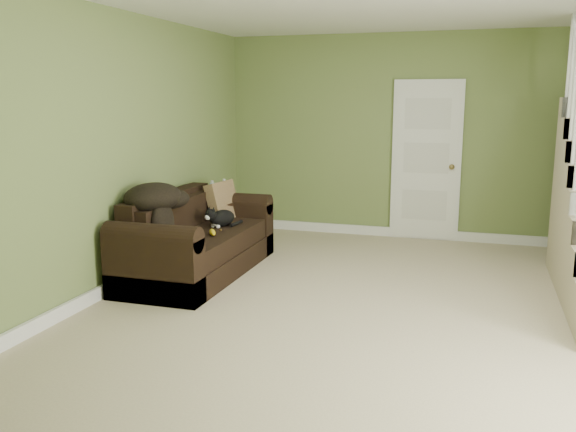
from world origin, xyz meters
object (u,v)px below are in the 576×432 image
Objects in this scene: side_table at (222,224)px; banana at (212,232)px; cat at (221,218)px; sofa at (195,243)px.

side_table is 1.20m from banana.
cat is 2.41× the size of banana.
cat is at bearing -66.32° from side_table.
sofa reaches higher than cat.
sofa is at bearing -82.21° from side_table.
banana is at bearing -70.63° from side_table.
side_table is at bearing 78.61° from banana.
cat is at bearing 56.56° from sofa.
side_table is 4.05× the size of banana.
side_table reaches higher than banana.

